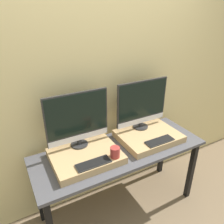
{
  "coord_description": "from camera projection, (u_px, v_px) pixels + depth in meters",
  "views": [
    {
      "loc": [
        -0.89,
        -1.18,
        2.01
      ],
      "look_at": [
        0.0,
        0.47,
        1.1
      ],
      "focal_mm": 35.0,
      "sensor_mm": 36.0,
      "label": 1
    }
  ],
  "objects": [
    {
      "name": "wooden_riser_left",
      "position": [
        86.0,
        156.0,
        1.94
      ],
      "size": [
        0.6,
        0.47,
        0.07
      ],
      "color": "tan",
      "rests_on": "workbench"
    },
    {
      "name": "workbench",
      "position": [
        120.0,
        157.0,
        2.13
      ],
      "size": [
        1.67,
        0.61,
        0.77
      ],
      "color": "#47474C",
      "rests_on": "ground_plane"
    },
    {
      "name": "mug",
      "position": [
        115.0,
        152.0,
        1.86
      ],
      "size": [
        0.08,
        0.08,
        0.1
      ],
      "color": "#9E332D",
      "rests_on": "wooden_riser_left"
    },
    {
      "name": "keyboard_right",
      "position": [
        160.0,
        141.0,
        2.09
      ],
      "size": [
        0.29,
        0.11,
        0.01
      ],
      "color": "#2D2D2D",
      "rests_on": "wooden_riser_right"
    },
    {
      "name": "keyboard_left",
      "position": [
        93.0,
        163.0,
        1.79
      ],
      "size": [
        0.29,
        0.11,
        0.01
      ],
      "color": "#2D2D2D",
      "rests_on": "wooden_riser_left"
    },
    {
      "name": "monitor_right",
      "position": [
        142.0,
        104.0,
        2.22
      ],
      "size": [
        0.58,
        0.16,
        0.52
      ],
      "color": "#282828",
      "rests_on": "wooden_riser_right"
    },
    {
      "name": "monitor_left",
      "position": [
        78.0,
        119.0,
        1.92
      ],
      "size": [
        0.58,
        0.16,
        0.52
      ],
      "color": "#282828",
      "rests_on": "wooden_riser_left"
    },
    {
      "name": "wooden_riser_right",
      "position": [
        148.0,
        136.0,
        2.24
      ],
      "size": [
        0.6,
        0.47,
        0.07
      ],
      "color": "tan",
      "rests_on": "workbench"
    },
    {
      "name": "wall_back",
      "position": [
        102.0,
        86.0,
        2.16
      ],
      "size": [
        8.0,
        0.04,
        2.6
      ],
      "color": "#DBC684",
      "rests_on": "ground_plane"
    }
  ]
}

